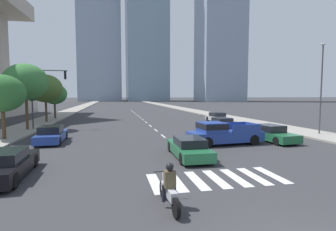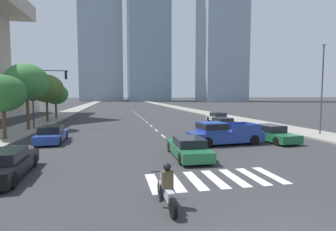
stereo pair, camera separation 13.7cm
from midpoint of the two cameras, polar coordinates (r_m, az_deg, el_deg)
name	(u,v)px [view 2 (the right image)]	position (r m, az deg, el deg)	size (l,w,h in m)	color
sidewalk_east	(240,120)	(38.95, 15.85, -0.90)	(4.00, 260.00, 0.15)	gray
sidewalk_west	(37,124)	(35.79, -27.00, -1.69)	(4.00, 260.00, 0.15)	gray
crosswalk_near	(215,179)	(11.73, 10.68, -13.62)	(5.85, 2.51, 0.01)	silver
lane_divider_center	(143,120)	(38.70, -5.35, -0.89)	(0.14, 50.00, 0.01)	silver
motorcycle_trailing	(167,190)	(8.67, 0.14, -16.11)	(0.70, 2.20, 1.49)	black
pickup_truck	(222,133)	(19.48, 11.98, -3.92)	(5.60, 2.46, 1.67)	navy
sedan_blue_0	(52,135)	(21.78, -24.18, -3.91)	(1.83, 4.48, 1.31)	navy
sedan_blue_1	(223,125)	(27.02, 12.30, -2.04)	(2.07, 4.38, 1.31)	navy
sedan_green_2	(271,134)	(21.97, 22.07, -3.79)	(2.19, 4.69, 1.29)	#1E6038
sedan_green_3	(188,148)	(15.26, 4.74, -7.16)	(1.87, 4.74, 1.19)	#1E6038
sedan_silver_4	(219,118)	(35.97, 11.25, -0.45)	(2.06, 4.66, 1.25)	#B7BABF
sedan_black_5	(4,165)	(13.53, -32.24, -9.24)	(1.90, 4.67, 1.25)	black
traffic_signal_far	(45,87)	(29.93, -25.44, 5.73)	(3.86, 0.28, 6.47)	#333335
street_lamp_east	(322,82)	(27.05, 31.12, 6.35)	(0.50, 0.24, 8.11)	#3F3F42
street_tree_nearest	(3,93)	(24.36, -32.62, 4.14)	(3.48, 3.48, 5.12)	#4C3823
street_tree_second	(26,82)	(29.89, -28.75, 6.53)	(4.30, 4.30, 6.66)	#4C3823
street_tree_third	(46,88)	(37.39, -25.25, 5.43)	(4.27, 4.27, 6.19)	#4C3823
street_tree_fourth	(56,94)	(42.53, -23.57, 4.38)	(3.63, 3.63, 5.22)	#4C3823
office_tower_left_skyline	(101,3)	(182.82, -14.65, 22.93)	(25.75, 28.37, 124.69)	#8C9EB2
office_tower_center_skyline	(148,3)	(173.89, -4.48, 23.65)	(24.93, 23.87, 129.24)	#7A93A8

